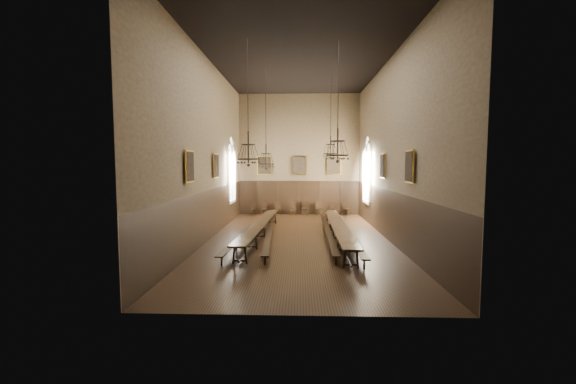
{
  "coord_description": "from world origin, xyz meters",
  "views": [
    {
      "loc": [
        0.05,
        -17.57,
        3.79
      ],
      "look_at": [
        -0.58,
        1.5,
        2.28
      ],
      "focal_mm": 22.0,
      "sensor_mm": 36.0,
      "label": 1
    }
  ],
  "objects_px": {
    "chandelier_front_left": "(248,152)",
    "chandelier_front_right": "(338,148)",
    "chair_6": "(332,212)",
    "bench_right_inner": "(328,234)",
    "chandelier_back_left": "(266,158)",
    "chair_5": "(319,211)",
    "chair_4": "(305,211)",
    "bench_right_outer": "(349,234)",
    "bench_left_outer": "(247,233)",
    "chair_2": "(278,211)",
    "chair_1": "(264,211)",
    "bench_left_inner": "(269,234)",
    "chair_0": "(254,211)",
    "table_left": "(260,231)",
    "chair_7": "(345,211)",
    "table_right": "(338,233)",
    "chandelier_back_right": "(330,148)",
    "chair_3": "(293,211)"
  },
  "relations": [
    {
      "from": "chair_0",
      "to": "chair_7",
      "type": "bearing_deg",
      "value": -0.72
    },
    {
      "from": "chair_2",
      "to": "chair_3",
      "type": "relative_size",
      "value": 1.01
    },
    {
      "from": "bench_right_inner",
      "to": "chair_1",
      "type": "bearing_deg",
      "value": 115.79
    },
    {
      "from": "chair_7",
      "to": "table_right",
      "type": "bearing_deg",
      "value": -90.23
    },
    {
      "from": "chair_2",
      "to": "chandelier_back_left",
      "type": "relative_size",
      "value": 0.18
    },
    {
      "from": "chair_1",
      "to": "chair_2",
      "type": "bearing_deg",
      "value": 7.28
    },
    {
      "from": "chandelier_back_right",
      "to": "chandelier_front_right",
      "type": "distance_m",
      "value": 4.66
    },
    {
      "from": "bench_right_inner",
      "to": "chandelier_front_right",
      "type": "height_order",
      "value": "chandelier_front_right"
    },
    {
      "from": "chair_4",
      "to": "chair_7",
      "type": "bearing_deg",
      "value": 7.69
    },
    {
      "from": "chair_5",
      "to": "chair_7",
      "type": "distance_m",
      "value": 1.96
    },
    {
      "from": "bench_right_outer",
      "to": "table_right",
      "type": "bearing_deg",
      "value": -170.16
    },
    {
      "from": "chandelier_front_left",
      "to": "chair_2",
      "type": "bearing_deg",
      "value": 87.16
    },
    {
      "from": "chair_2",
      "to": "chair_7",
      "type": "bearing_deg",
      "value": -8.54
    },
    {
      "from": "chair_0",
      "to": "chandelier_back_right",
      "type": "xyz_separation_m",
      "value": [
        5.17,
        -6.15,
        4.45
      ]
    },
    {
      "from": "table_left",
      "to": "chandelier_front_left",
      "type": "bearing_deg",
      "value": -93.37
    },
    {
      "from": "chandelier_back_left",
      "to": "chandelier_front_right",
      "type": "bearing_deg",
      "value": -51.24
    },
    {
      "from": "table_left",
      "to": "chair_5",
      "type": "distance_m",
      "value": 9.05
    },
    {
      "from": "bench_left_outer",
      "to": "bench_right_outer",
      "type": "distance_m",
      "value": 5.1
    },
    {
      "from": "chandelier_back_right",
      "to": "chandelier_front_left",
      "type": "bearing_deg",
      "value": -128.15
    },
    {
      "from": "chair_7",
      "to": "chandelier_front_left",
      "type": "relative_size",
      "value": 0.2
    },
    {
      "from": "bench_right_outer",
      "to": "chandelier_back_left",
      "type": "xyz_separation_m",
      "value": [
        -4.32,
        2.24,
        3.82
      ]
    },
    {
      "from": "chair_2",
      "to": "chair_6",
      "type": "height_order",
      "value": "chair_2"
    },
    {
      "from": "bench_right_inner",
      "to": "chair_4",
      "type": "bearing_deg",
      "value": 97.05
    },
    {
      "from": "chair_5",
      "to": "chair_6",
      "type": "distance_m",
      "value": 0.96
    },
    {
      "from": "chair_0",
      "to": "chair_1",
      "type": "height_order",
      "value": "chair_1"
    },
    {
      "from": "chandelier_front_left",
      "to": "chandelier_front_right",
      "type": "relative_size",
      "value": 1.03
    },
    {
      "from": "bench_left_outer",
      "to": "chair_2",
      "type": "xyz_separation_m",
      "value": [
        1.02,
        8.65,
        -0.0
      ]
    },
    {
      "from": "chair_5",
      "to": "chandelier_back_left",
      "type": "relative_size",
      "value": 0.19
    },
    {
      "from": "chair_1",
      "to": "table_right",
      "type": "bearing_deg",
      "value": -58.98
    },
    {
      "from": "table_left",
      "to": "bench_right_inner",
      "type": "distance_m",
      "value": 3.48
    },
    {
      "from": "chair_2",
      "to": "chair_4",
      "type": "relative_size",
      "value": 0.93
    },
    {
      "from": "chandelier_back_left",
      "to": "bench_left_outer",
      "type": "bearing_deg",
      "value": -109.74
    },
    {
      "from": "bench_right_outer",
      "to": "chair_5",
      "type": "distance_m",
      "value": 8.66
    },
    {
      "from": "chair_1",
      "to": "chair_6",
      "type": "xyz_separation_m",
      "value": [
        5.06,
        -0.03,
        -0.01
      ]
    },
    {
      "from": "table_left",
      "to": "chandelier_back_right",
      "type": "height_order",
      "value": "chandelier_back_right"
    },
    {
      "from": "chair_4",
      "to": "chandelier_front_left",
      "type": "distance_m",
      "value": 12.14
    },
    {
      "from": "bench_left_inner",
      "to": "chair_5",
      "type": "distance_m",
      "value": 9.04
    },
    {
      "from": "table_right",
      "to": "chandelier_back_right",
      "type": "xyz_separation_m",
      "value": [
        -0.21,
        2.61,
        4.3
      ]
    },
    {
      "from": "table_right",
      "to": "chandelier_front_left",
      "type": "xyz_separation_m",
      "value": [
        -4.12,
        -2.37,
        3.91
      ]
    },
    {
      "from": "chandelier_front_left",
      "to": "chandelier_front_right",
      "type": "xyz_separation_m",
      "value": [
        3.81,
        0.32,
        0.16
      ]
    },
    {
      "from": "chandelier_front_right",
      "to": "bench_right_inner",
      "type": "bearing_deg",
      "value": 94.46
    },
    {
      "from": "bench_right_inner",
      "to": "chair_3",
      "type": "relative_size",
      "value": 10.35
    },
    {
      "from": "chair_7",
      "to": "chandelier_front_left",
      "type": "height_order",
      "value": "chandelier_front_left"
    },
    {
      "from": "chandelier_back_left",
      "to": "bench_left_inner",
      "type": "bearing_deg",
      "value": -81.24
    },
    {
      "from": "bench_left_outer",
      "to": "chair_0",
      "type": "height_order",
      "value": "chair_0"
    },
    {
      "from": "chair_6",
      "to": "bench_right_inner",
      "type": "bearing_deg",
      "value": -77.2
    },
    {
      "from": "bench_right_outer",
      "to": "chandelier_back_left",
      "type": "bearing_deg",
      "value": 152.66
    },
    {
      "from": "chair_4",
      "to": "bench_left_outer",
      "type": "bearing_deg",
      "value": -99.58
    },
    {
      "from": "chair_0",
      "to": "chair_4",
      "type": "distance_m",
      "value": 3.83
    },
    {
      "from": "chair_7",
      "to": "bench_left_inner",
      "type": "bearing_deg",
      "value": -110.74
    }
  ]
}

